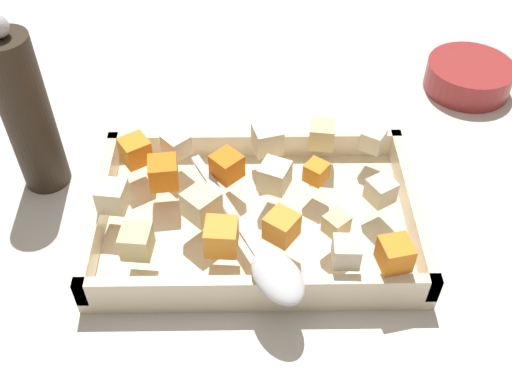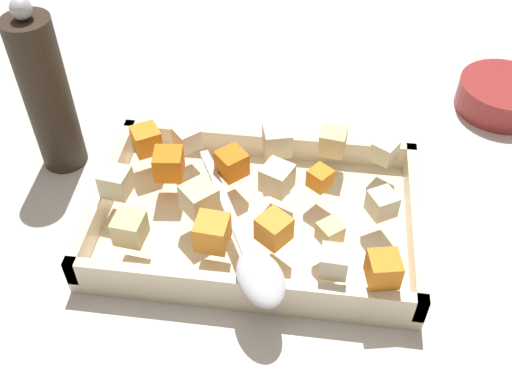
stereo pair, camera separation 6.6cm
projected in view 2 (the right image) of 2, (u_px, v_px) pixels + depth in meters
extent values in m
plane|color=beige|center=(245.00, 232.00, 0.69)|extent=(4.00, 4.00, 0.00)
cube|color=beige|center=(256.00, 222.00, 0.69)|extent=(0.36, 0.23, 0.01)
cube|color=beige|center=(267.00, 144.00, 0.75)|extent=(0.36, 0.01, 0.03)
cube|color=beige|center=(242.00, 289.00, 0.60)|extent=(0.36, 0.01, 0.03)
cube|color=beige|center=(414.00, 223.00, 0.66)|extent=(0.01, 0.23, 0.03)
cube|color=beige|center=(105.00, 194.00, 0.69)|extent=(0.01, 0.23, 0.03)
cube|color=orange|center=(274.00, 229.00, 0.61)|extent=(0.04, 0.04, 0.03)
cube|color=orange|center=(383.00, 269.00, 0.58)|extent=(0.04, 0.04, 0.03)
cube|color=orange|center=(212.00, 232.00, 0.61)|extent=(0.03, 0.03, 0.03)
cube|color=orange|center=(232.00, 163.00, 0.68)|extent=(0.04, 0.04, 0.03)
cube|color=orange|center=(146.00, 140.00, 0.71)|extent=(0.04, 0.04, 0.03)
cube|color=orange|center=(320.00, 178.00, 0.67)|extent=(0.03, 0.03, 0.02)
cube|color=orange|center=(169.00, 164.00, 0.68)|extent=(0.04, 0.04, 0.03)
cube|color=#E0CC89|center=(330.00, 232.00, 0.61)|extent=(0.03, 0.03, 0.02)
cube|color=beige|center=(385.00, 151.00, 0.70)|extent=(0.03, 0.03, 0.02)
cube|color=#E0CC89|center=(130.00, 228.00, 0.61)|extent=(0.03, 0.03, 0.03)
cube|color=beige|center=(382.00, 204.00, 0.64)|extent=(0.04, 0.04, 0.03)
cube|color=beige|center=(117.00, 180.00, 0.66)|extent=(0.03, 0.03, 0.03)
cube|color=beige|center=(199.00, 199.00, 0.64)|extent=(0.05, 0.05, 0.03)
cube|color=beige|center=(277.00, 140.00, 0.71)|extent=(0.04, 0.04, 0.03)
cube|color=#E0CC89|center=(333.00, 141.00, 0.71)|extent=(0.03, 0.03, 0.03)
cube|color=beige|center=(277.00, 178.00, 0.66)|extent=(0.04, 0.04, 0.03)
cube|color=silver|center=(187.00, 138.00, 0.72)|extent=(0.04, 0.04, 0.03)
cube|color=beige|center=(334.00, 261.00, 0.59)|extent=(0.03, 0.03, 0.03)
ellipsoid|color=silver|center=(261.00, 278.00, 0.58)|extent=(0.07, 0.08, 0.02)
cube|color=silver|center=(225.00, 199.00, 0.66)|extent=(0.08, 0.15, 0.01)
cylinder|color=#2D2319|center=(47.00, 96.00, 0.71)|extent=(0.06, 0.06, 0.20)
sphere|color=#B7B7BC|center=(21.00, 9.00, 0.63)|extent=(0.02, 0.02, 0.02)
cylinder|color=maroon|center=(502.00, 96.00, 0.84)|extent=(0.12, 0.12, 0.04)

